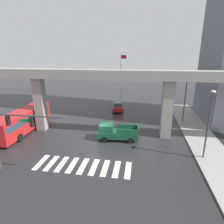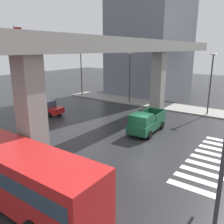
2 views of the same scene
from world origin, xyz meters
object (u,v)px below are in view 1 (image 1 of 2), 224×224
Objects in this scene: pickup_truck at (116,132)px; street_lamp_near_corner at (209,117)px; street_lamp_mid_block at (185,95)px; flagpole at (121,76)px; traffic_signal_mast at (10,128)px; city_bus at (23,120)px; street_lamp_far_north at (176,85)px; sedan_red at (118,106)px.

street_lamp_near_corner reaches higher than pickup_truck.
street_lamp_mid_block is 14.89m from flagpole.
street_lamp_near_corner reaches higher than traffic_signal_mast.
flagpole is at bearing 117.75° from street_lamp_near_corner.
flagpole is at bearing 94.20° from pickup_truck.
pickup_truck is at bearing 46.11° from traffic_signal_mast.
street_lamp_mid_block reaches higher than pickup_truck.
street_lamp_near_corner is (22.78, -3.84, 2.83)m from city_bus.
street_lamp_near_corner is 1.00× the size of street_lamp_far_north.
city_bus is (-13.09, 0.70, 0.73)m from pickup_truck.
street_lamp_near_corner is (11.00, -16.03, 3.70)m from sedan_red.
street_lamp_near_corner and street_lamp_mid_block have the same top height.
flagpole is at bearing 137.92° from street_lamp_mid_block.
street_lamp_far_north reaches higher than pickup_truck.
flagpole is (0.00, 4.87, 5.17)m from sedan_red.
flagpole is (6.71, 26.09, 1.64)m from traffic_signal_mast.
pickup_truck is 12.96m from sedan_red.
street_lamp_far_north is at bearing 90.00° from street_lamp_mid_block.
street_lamp_mid_block reaches higher than traffic_signal_mast.
sedan_red is at bearing -158.82° from street_lamp_far_north.
street_lamp_near_corner reaches higher than city_bus.
sedan_red is 0.62× the size of street_lamp_far_north.
city_bus is at bearing 176.95° from pickup_truck.
sedan_red is (-1.31, 12.89, -0.14)m from pickup_truck.
city_bus is 1.04× the size of flagpole.
street_lamp_far_north is at bearing 21.18° from sedan_red.
flagpole is (-10.99, 0.61, 1.47)m from street_lamp_far_north.
sedan_red is 0.43× the size of flagpole.
pickup_truck is 0.50× the size of flagpole.
flagpole is at bearing 89.97° from sedan_red.
street_lamp_near_corner is at bearing -55.54° from sedan_red.
street_lamp_far_north is (11.00, 4.26, 3.70)m from sedan_red.
city_bus is 23.28m from street_lamp_near_corner.
city_bus is at bearing -162.62° from street_lamp_mid_block.
city_bus is at bearing 170.44° from street_lamp_near_corner.
street_lamp_mid_block is at bearing -24.72° from sedan_red.
city_bus is 1.50× the size of street_lamp_near_corner.
pickup_truck is 0.72× the size of street_lamp_mid_block.
pickup_truck reaches higher than sedan_red.
street_lamp_far_north is at bearing 35.83° from city_bus.
pickup_truck is 20.02m from street_lamp_far_north.
street_lamp_mid_block is (0.00, 10.97, 0.00)m from street_lamp_near_corner.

